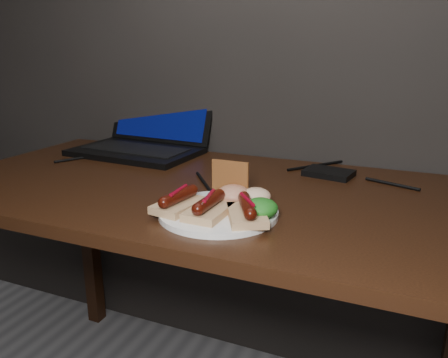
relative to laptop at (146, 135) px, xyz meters
name	(u,v)px	position (x,y,z in m)	size (l,w,h in m)	color
desk	(205,219)	(0.35, -0.28, -0.14)	(1.40, 0.70, 0.75)	#351C0D
laptop	(146,135)	(0.00, 0.00, 0.00)	(0.42, 0.36, 0.25)	black
hard_drive	(329,173)	(0.62, -0.07, -0.05)	(0.13, 0.09, 0.02)	black
desk_cables	(236,170)	(0.37, -0.12, -0.05)	(1.02, 0.45, 0.01)	black
plate	(218,212)	(0.46, -0.45, -0.05)	(0.25, 0.25, 0.01)	white
bread_sausage_left	(179,201)	(0.39, -0.48, -0.03)	(0.09, 0.12, 0.04)	#E3C285
bread_sausage_center	(209,207)	(0.46, -0.49, -0.03)	(0.07, 0.12, 0.04)	#E3C285
bread_sausage_right	(247,211)	(0.54, -0.48, -0.03)	(0.12, 0.13, 0.04)	#E3C285
crispbread	(230,180)	(0.46, -0.37, 0.00)	(0.09, 0.01, 0.09)	#A4612D
salad_greens	(260,208)	(0.56, -0.46, -0.02)	(0.07, 0.07, 0.04)	#115613
salsa_mound	(233,194)	(0.48, -0.40, -0.02)	(0.07, 0.07, 0.04)	#A61810
coleslaw_mound	(256,196)	(0.52, -0.39, -0.02)	(0.06, 0.06, 0.04)	white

